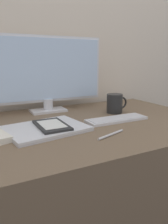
{
  "coord_description": "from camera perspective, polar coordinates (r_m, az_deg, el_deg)",
  "views": [
    {
      "loc": [
        -0.44,
        -0.77,
        1.03
      ],
      "look_at": [
        -0.02,
        0.06,
        0.81
      ],
      "focal_mm": 35.0,
      "sensor_mm": 36.0,
      "label": 1
    }
  ],
  "objects": [
    {
      "name": "pen",
      "position": [
        0.85,
        7.05,
        -5.86
      ],
      "size": [
        0.14,
        0.05,
        0.01
      ],
      "color": "silver",
      "rests_on": "desk"
    },
    {
      "name": "desk",
      "position": [
        1.18,
        -0.15,
        -20.31
      ],
      "size": [
        1.24,
        0.79,
        0.75
      ],
      "color": "brown",
      "rests_on": "ground_plane"
    },
    {
      "name": "wall_back",
      "position": [
        1.43,
        -9.29,
        20.15
      ],
      "size": [
        3.6,
        0.05,
        2.4
      ],
      "color": "beige",
      "rests_on": "ground_plane"
    },
    {
      "name": "ereader",
      "position": [
        0.91,
        -8.45,
        -3.4
      ],
      "size": [
        0.12,
        0.19,
        0.01
      ],
      "color": "black",
      "rests_on": "laptop"
    },
    {
      "name": "coffee_mug",
      "position": [
        1.2,
        8.09,
        2.22
      ],
      "size": [
        0.12,
        0.09,
        0.1
      ],
      "color": "black",
      "rests_on": "desk"
    },
    {
      "name": "laptop",
      "position": [
        0.91,
        -9.9,
        -4.27
      ],
      "size": [
        0.35,
        0.28,
        0.02
      ],
      "color": "#BCBCC1",
      "rests_on": "desk"
    },
    {
      "name": "keyboard",
      "position": [
        1.06,
        8.55,
        -1.85
      ],
      "size": [
        0.3,
        0.1,
        0.01
      ],
      "color": "silver",
      "rests_on": "desk"
    },
    {
      "name": "monitor",
      "position": [
        1.22,
        -9.72,
        10.18
      ],
      "size": [
        0.65,
        0.11,
        0.41
      ],
      "color": "silver",
      "rests_on": "desk"
    }
  ]
}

